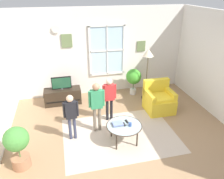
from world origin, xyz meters
name	(u,v)px	position (x,y,z in m)	size (l,w,h in m)	color
ground_plane	(125,141)	(0.00, 0.00, -0.01)	(6.03, 6.06, 0.02)	#9E7A56
back_wall	(102,52)	(0.00, 2.79, 1.38)	(5.43, 0.17, 2.75)	silver
area_rug	(120,135)	(-0.07, 0.22, 0.00)	(2.71, 1.98, 0.01)	#C6B29E
tv_stand	(63,96)	(-1.35, 2.19, 0.24)	(1.09, 0.43, 0.48)	#2D2319
television	(61,83)	(-1.35, 2.18, 0.68)	(0.58, 0.08, 0.40)	#4C4C4C
armchair	(159,100)	(1.33, 1.12, 0.33)	(0.76, 0.74, 0.87)	yellow
coffee_table	(124,126)	(-0.04, -0.02, 0.42)	(0.82, 0.82, 0.45)	#99B2B7
book_stack	(118,124)	(-0.18, 0.03, 0.47)	(0.26, 0.19, 0.05)	slate
cup	(130,124)	(0.07, -0.08, 0.49)	(0.07, 0.07, 0.09)	#334C8C
remote_near_books	(124,124)	(-0.04, 0.01, 0.46)	(0.04, 0.14, 0.02)	black
remote_near_cup	(127,121)	(0.06, 0.10, 0.46)	(0.04, 0.14, 0.02)	black
person_red_shirt	(109,95)	(-0.17, 0.95, 0.76)	(0.36, 0.17, 1.21)	black
person_black_shirt	(71,112)	(-1.19, 0.36, 0.73)	(0.35, 0.16, 1.16)	#333851
person_green_shirt	(97,102)	(-0.57, 0.56, 0.81)	(0.39, 0.18, 1.29)	#726656
potted_plant_by_window	(134,77)	(0.95, 2.28, 0.59)	(0.50, 0.50, 0.88)	silver
potted_plant_corner	(17,144)	(-2.27, -0.29, 0.56)	(0.48, 0.48, 0.92)	#9E6B4C
floor_lamp	(148,58)	(1.25, 1.91, 1.35)	(0.32, 0.32, 1.62)	black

